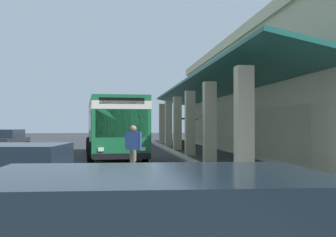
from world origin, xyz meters
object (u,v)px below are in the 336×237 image
at_px(transit_bus, 113,123).
at_px(pedestrian, 133,146).
at_px(parked_sedan_charcoal, 6,141).
at_px(potted_palm, 186,141).
at_px(parked_sedan_blue, 1,186).

relative_size(transit_bus, pedestrian, 6.41).
bearing_deg(parked_sedan_charcoal, transit_bus, 56.60).
bearing_deg(transit_bus, potted_palm, 143.04).
distance_m(parked_sedan_charcoal, parked_sedan_blue, 21.08).
bearing_deg(parked_sedan_blue, parked_sedan_charcoal, -165.68).
height_order(parked_sedan_charcoal, potted_palm, potted_palm).
height_order(transit_bus, parked_sedan_charcoal, transit_bus).
distance_m(transit_bus, parked_sedan_blue, 15.98).
height_order(transit_bus, potted_palm, transit_bus).
relative_size(parked_sedan_blue, potted_palm, 1.97).
height_order(parked_sedan_blue, potted_palm, potted_palm).
bearing_deg(pedestrian, potted_palm, 163.55).
relative_size(parked_sedan_charcoal, pedestrian, 2.56).
distance_m(transit_bus, parked_sedan_charcoal, 8.39).
bearing_deg(potted_palm, pedestrian, -16.45).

